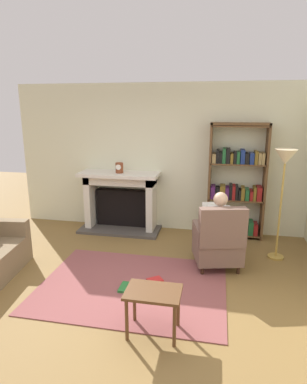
{
  "coord_description": "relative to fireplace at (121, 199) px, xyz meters",
  "views": [
    {
      "loc": [
        1.02,
        -3.43,
        2.27
      ],
      "look_at": [
        0.1,
        1.2,
        1.05
      ],
      "focal_mm": 30.69,
      "sensor_mm": 36.0,
      "label": 1
    }
  ],
  "objects": [
    {
      "name": "scattered_books",
      "position": [
        0.91,
        -2.03,
        -0.56
      ],
      "size": [
        0.68,
        0.49,
        0.03
      ],
      "color": "#267233",
      "rests_on": "area_rug"
    },
    {
      "name": "bookshelf",
      "position": [
        2.1,
        0.03,
        0.37
      ],
      "size": [
        0.98,
        0.32,
        2.02
      ],
      "color": "brown",
      "rests_on": "ground"
    },
    {
      "name": "fireplace",
      "position": [
        0.0,
        0.0,
        0.0
      ],
      "size": [
        1.5,
        0.64,
        1.11
      ],
      "color": "#4C4742",
      "rests_on": "ground"
    },
    {
      "name": "side_table",
      "position": [
        1.19,
        -2.85,
        -0.18
      ],
      "size": [
        0.56,
        0.39,
        0.49
      ],
      "color": "brown",
      "rests_on": "ground"
    },
    {
      "name": "area_rug",
      "position": [
        0.75,
        -2.0,
        -0.58
      ],
      "size": [
        2.4,
        1.8,
        0.01
      ],
      "primitive_type": "cube",
      "color": "brown",
      "rests_on": "ground"
    },
    {
      "name": "seated_reader",
      "position": [
        1.8,
        -1.17,
        0.03
      ],
      "size": [
        0.45,
        0.58,
        1.14
      ],
      "rotation": [
        0.0,
        0.0,
        3.38
      ],
      "color": "silver",
      "rests_on": "ground"
    },
    {
      "name": "ground",
      "position": [
        0.75,
        -2.3,
        -0.59
      ],
      "size": [
        14.0,
        14.0,
        0.0
      ],
      "primitive_type": "plane",
      "color": "olive"
    },
    {
      "name": "mantel_clock",
      "position": [
        0.02,
        -0.1,
        0.62
      ],
      "size": [
        0.14,
        0.14,
        0.19
      ],
      "color": "brown",
      "rests_on": "fireplace"
    },
    {
      "name": "armchair_reading",
      "position": [
        1.83,
        -1.29,
        -0.16
      ],
      "size": [
        0.77,
        0.76,
        0.97
      ],
      "rotation": [
        0.0,
        0.0,
        3.38
      ],
      "color": "#331E14",
      "rests_on": "ground"
    },
    {
      "name": "back_wall",
      "position": [
        0.75,
        0.25,
        0.76
      ],
      "size": [
        5.6,
        0.1,
        2.7
      ],
      "primitive_type": "cube",
      "color": "beige",
      "rests_on": "ground"
    },
    {
      "name": "floor_lamp",
      "position": [
        2.72,
        -0.75,
        0.84
      ],
      "size": [
        0.32,
        0.32,
        1.69
      ],
      "color": "#B7933F",
      "rests_on": "ground"
    }
  ]
}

